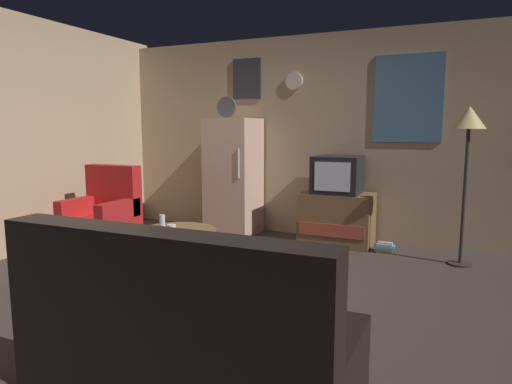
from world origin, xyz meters
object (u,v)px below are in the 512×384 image
at_px(wine_glass, 162,223).
at_px(remote_control, 180,232).
at_px(tv_stand, 337,219).
at_px(mug_ceramic_white, 172,230).
at_px(fridge, 234,176).
at_px(book_stack, 385,248).
at_px(couch, 186,338).
at_px(crt_tv, 337,175).
at_px(armchair, 102,222).
at_px(coffee_table, 177,255).
at_px(standing_lamp, 469,130).

xyz_separation_m(wine_glass, remote_control, (0.19, 0.00, -0.06)).
height_order(tv_stand, mug_ceramic_white, tv_stand).
height_order(fridge, book_stack, fridge).
bearing_deg(couch, mug_ceramic_white, 126.70).
relative_size(crt_tv, remote_control, 3.60).
bearing_deg(book_stack, mug_ceramic_white, -128.69).
relative_size(crt_tv, armchair, 0.56).
bearing_deg(armchair, book_stack, 23.37).
distance_m(fridge, remote_control, 2.04).
relative_size(fridge, couch, 1.04).
relative_size(fridge, coffee_table, 2.46).
distance_m(fridge, standing_lamp, 2.81).
height_order(remote_control, armchair, armchair).
bearing_deg(coffee_table, remote_control, -43.25).
bearing_deg(armchair, wine_glass, -25.08).
bearing_deg(couch, crt_tv, 91.03).
height_order(standing_lamp, couch, standing_lamp).
height_order(coffee_table, book_stack, coffee_table).
relative_size(wine_glass, book_stack, 0.72).
relative_size(fridge, remote_control, 11.80).
height_order(remote_control, couch, couch).
relative_size(mug_ceramic_white, book_stack, 0.43).
bearing_deg(armchair, tv_stand, 31.40).
relative_size(mug_ceramic_white, armchair, 0.09).
xyz_separation_m(tv_stand, couch, (0.06, -3.39, 0.01)).
bearing_deg(standing_lamp, crt_tv, 166.77).
relative_size(wine_glass, remote_control, 1.00).
distance_m(fridge, mug_ceramic_white, 2.10).
xyz_separation_m(standing_lamp, mug_ceramic_white, (-2.30, -1.74, -0.85)).
distance_m(mug_ceramic_white, remote_control, 0.09).
distance_m(fridge, couch, 3.69).
bearing_deg(standing_lamp, wine_glass, -145.89).
bearing_deg(couch, book_stack, 80.66).
height_order(wine_glass, remote_control, wine_glass).
xyz_separation_m(couch, book_stack, (0.53, 3.23, -0.26)).
xyz_separation_m(coffee_table, armchair, (-1.31, 0.48, 0.10)).
bearing_deg(wine_glass, coffee_table, 47.89).
bearing_deg(mug_ceramic_white, standing_lamp, 37.12).
height_order(tv_stand, book_stack, tv_stand).
relative_size(standing_lamp, book_stack, 7.65).
bearing_deg(book_stack, wine_glass, -132.60).
bearing_deg(wine_glass, armchair, 154.92).
distance_m(remote_control, couch, 1.71).
xyz_separation_m(crt_tv, book_stack, (0.59, -0.16, -0.78)).
relative_size(fridge, armchair, 1.84).
xyz_separation_m(standing_lamp, book_stack, (-0.77, 0.16, -1.30)).
bearing_deg(wine_glass, mug_ceramic_white, -27.52).
relative_size(remote_control, couch, 0.09).
relative_size(armchair, book_stack, 4.62).
bearing_deg(tv_stand, wine_glass, -118.79).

